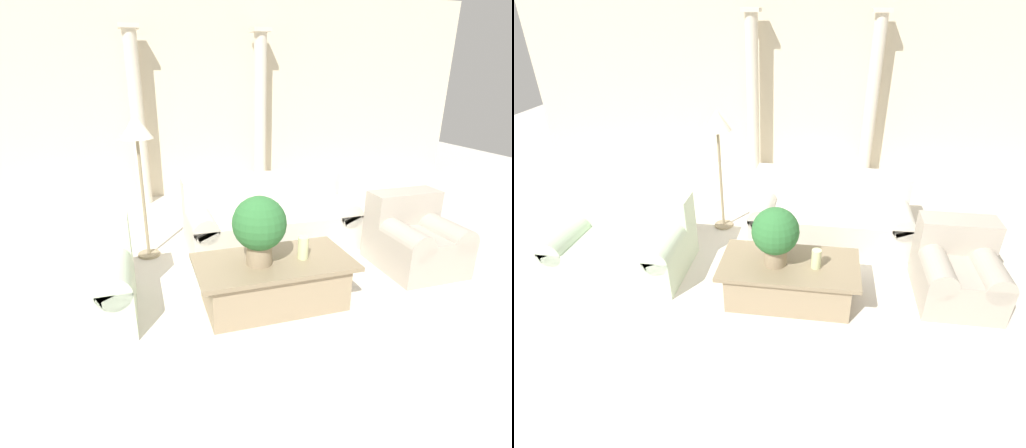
# 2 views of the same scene
# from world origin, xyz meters

# --- Properties ---
(ground_plane) EXTENTS (16.00, 16.00, 0.00)m
(ground_plane) POSITION_xyz_m (0.00, 0.00, 0.00)
(ground_plane) COLOR silver
(wall_back) EXTENTS (10.00, 0.06, 3.20)m
(wall_back) POSITION_xyz_m (0.00, 3.33, 1.60)
(wall_back) COLOR beige
(wall_back) RESTS_ON ground_plane
(sofa_long) EXTENTS (1.97, 0.96, 0.81)m
(sofa_long) POSITION_xyz_m (0.49, 0.86, 0.33)
(sofa_long) COLOR beige
(sofa_long) RESTS_ON ground_plane
(loveseat) EXTENTS (1.43, 0.96, 0.81)m
(loveseat) POSITION_xyz_m (-1.82, -0.15, 0.33)
(loveseat) COLOR beige
(loveseat) RESTS_ON ground_plane
(coffee_table) EXTENTS (1.39, 0.72, 0.44)m
(coffee_table) POSITION_xyz_m (0.09, -0.48, 0.22)
(coffee_table) COLOR #998466
(coffee_table) RESTS_ON ground_plane
(potted_plant) EXTENTS (0.46, 0.46, 0.60)m
(potted_plant) POSITION_xyz_m (-0.05, -0.50, 0.79)
(potted_plant) COLOR #937F60
(potted_plant) RESTS_ON coffee_table
(pillar_candle) EXTENTS (0.10, 0.10, 0.20)m
(pillar_candle) POSITION_xyz_m (0.35, -0.51, 0.54)
(pillar_candle) COLOR beige
(pillar_candle) RESTS_ON coffee_table
(floor_lamp) EXTENTS (0.34, 0.34, 1.59)m
(floor_lamp) POSITION_xyz_m (-0.95, 0.91, 1.35)
(floor_lamp) COLOR gray
(floor_lamp) RESTS_ON ground_plane
(column_left) EXTENTS (0.29, 0.29, 2.63)m
(column_left) POSITION_xyz_m (-0.89, 3.00, 1.34)
(column_left) COLOR beige
(column_left) RESTS_ON ground_plane
(column_right) EXTENTS (0.29, 0.29, 2.63)m
(column_right) POSITION_xyz_m (1.06, 3.00, 1.34)
(column_right) COLOR beige
(column_right) RESTS_ON ground_plane
(armchair) EXTENTS (0.78, 0.87, 0.77)m
(armchair) POSITION_xyz_m (1.79, -0.18, 0.33)
(armchair) COLOR #ADA393
(armchair) RESTS_ON ground_plane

